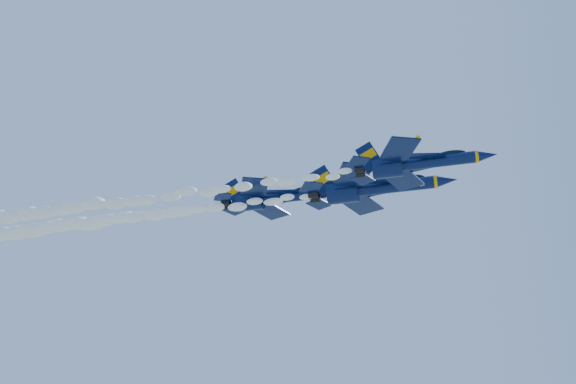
# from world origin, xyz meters

# --- Properties ---
(jet_lead) EXTENTS (14.92, 12.24, 5.55)m
(jet_lead) POSITION_xyz_m (17.34, -11.06, 149.72)
(jet_lead) COLOR #08133B
(smoke_trail_jet_lead) EXTENTS (48.23, 1.90, 1.71)m
(smoke_trail_jet_lead) POSITION_xyz_m (-13.15, -11.06, 149.27)
(smoke_trail_jet_lead) COLOR white
(jet_second) EXTENTS (18.70, 15.34, 6.95)m
(jet_second) POSITION_xyz_m (11.71, -0.88, 152.48)
(jet_second) COLOR #08133B
(smoke_trail_jet_second) EXTENTS (48.23, 2.38, 2.14)m
(smoke_trail_jet_second) POSITION_xyz_m (-20.40, -0.88, 152.00)
(smoke_trail_jet_second) COLOR white
(jet_third) EXTENTS (16.87, 13.84, 6.27)m
(jet_third) POSITION_xyz_m (-1.99, 1.67, 153.98)
(jet_third) COLOR #08133B
(smoke_trail_jet_third) EXTENTS (48.23, 2.15, 1.94)m
(smoke_trail_jet_third) POSITION_xyz_m (-33.32, 1.67, 153.51)
(smoke_trail_jet_third) COLOR white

